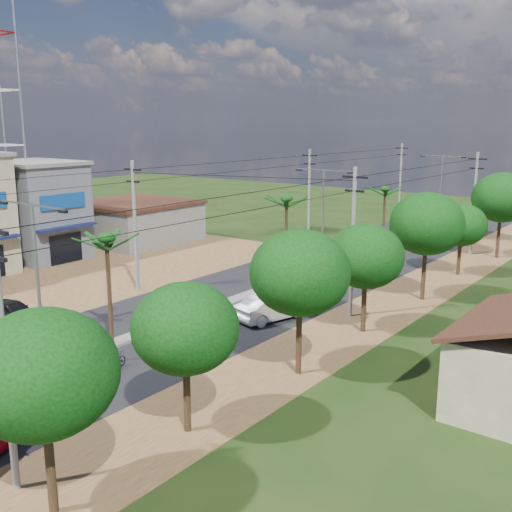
# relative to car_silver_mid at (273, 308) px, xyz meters

# --- Properties ---
(ground) EXTENTS (160.00, 160.00, 0.00)m
(ground) POSITION_rel_car_silver_mid_xyz_m (-4.22, -12.53, -0.78)
(ground) COLOR black
(ground) RESTS_ON ground
(road) EXTENTS (12.00, 110.00, 0.04)m
(road) POSITION_rel_car_silver_mid_xyz_m (-4.22, 2.47, -0.76)
(road) COLOR black
(road) RESTS_ON ground
(median) EXTENTS (1.00, 90.00, 0.18)m
(median) POSITION_rel_car_silver_mid_xyz_m (-4.22, 5.47, -0.69)
(median) COLOR #605E56
(median) RESTS_ON ground
(dirt_lot_west) EXTENTS (18.00, 46.00, 0.04)m
(dirt_lot_west) POSITION_rel_car_silver_mid_xyz_m (-19.22, -4.53, -0.76)
(dirt_lot_west) COLOR #56361D
(dirt_lot_west) RESTS_ON ground
(dirt_shoulder_east) EXTENTS (5.00, 90.00, 0.03)m
(dirt_shoulder_east) POSITION_rel_car_silver_mid_xyz_m (4.28, 2.47, -0.76)
(dirt_shoulder_east) COLOR #56361D
(dirt_shoulder_east) RESTS_ON ground
(shophouse_grey) EXTENTS (9.00, 6.40, 8.30)m
(shophouse_grey) POSITION_rel_car_silver_mid_xyz_m (-26.20, 1.47, 3.38)
(shophouse_grey) COLOR #53545B
(shophouse_grey) RESTS_ON ground
(low_shed) EXTENTS (10.40, 10.40, 3.95)m
(low_shed) POSITION_rel_car_silver_mid_xyz_m (-25.22, 11.47, 1.19)
(low_shed) COLOR #605E56
(low_shed) RESTS_ON ground
(tree_east_a) EXTENTS (4.40, 4.40, 6.37)m
(tree_east_a) POSITION_rel_car_silver_mid_xyz_m (5.28, -18.53, 3.71)
(tree_east_a) COLOR black
(tree_east_a) RESTS_ON ground
(tree_east_b) EXTENTS (4.00, 4.00, 5.83)m
(tree_east_b) POSITION_rel_car_silver_mid_xyz_m (5.08, -12.53, 3.33)
(tree_east_b) COLOR black
(tree_east_b) RESTS_ON ground
(tree_east_c) EXTENTS (4.60, 4.60, 6.83)m
(tree_east_c) POSITION_rel_car_silver_mid_xyz_m (5.48, -5.53, 4.09)
(tree_east_c) COLOR black
(tree_east_c) RESTS_ON ground
(tree_east_d) EXTENTS (4.20, 4.20, 6.13)m
(tree_east_d) POSITION_rel_car_silver_mid_xyz_m (5.18, 1.47, 3.56)
(tree_east_d) COLOR black
(tree_east_d) RESTS_ON ground
(tree_east_e) EXTENTS (4.80, 4.80, 7.14)m
(tree_east_e) POSITION_rel_car_silver_mid_xyz_m (5.38, 9.47, 4.31)
(tree_east_e) COLOR black
(tree_east_e) RESTS_ON ground
(tree_east_f) EXTENTS (3.80, 3.80, 5.52)m
(tree_east_f) POSITION_rel_car_silver_mid_xyz_m (4.98, 17.47, 3.11)
(tree_east_f) COLOR black
(tree_east_f) RESTS_ON ground
(tree_east_g) EXTENTS (5.00, 5.00, 7.38)m
(tree_east_g) POSITION_rel_car_silver_mid_xyz_m (5.58, 25.47, 4.46)
(tree_east_g) COLOR black
(tree_east_g) RESTS_ON ground
(palm_median_near) EXTENTS (2.00, 2.00, 6.15)m
(palm_median_near) POSITION_rel_car_silver_mid_xyz_m (-4.22, -8.53, 4.76)
(palm_median_near) COLOR black
(palm_median_near) RESTS_ON ground
(palm_median_mid) EXTENTS (2.00, 2.00, 6.55)m
(palm_median_mid) POSITION_rel_car_silver_mid_xyz_m (-4.22, 7.47, 5.12)
(palm_median_mid) COLOR black
(palm_median_mid) RESTS_ON ground
(palm_median_far) EXTENTS (2.00, 2.00, 5.85)m
(palm_median_far) POSITION_rel_car_silver_mid_xyz_m (-4.22, 23.47, 4.48)
(palm_median_far) COLOR black
(palm_median_far) RESTS_ON ground
(streetlight_near) EXTENTS (5.10, 0.18, 8.00)m
(streetlight_near) POSITION_rel_car_silver_mid_xyz_m (-4.22, -12.53, 4.01)
(streetlight_near) COLOR gray
(streetlight_near) RESTS_ON ground
(streetlight_mid) EXTENTS (5.10, 0.18, 8.00)m
(streetlight_mid) POSITION_rel_car_silver_mid_xyz_m (-4.22, 12.47, 4.01)
(streetlight_mid) COLOR gray
(streetlight_mid) RESTS_ON ground
(streetlight_far) EXTENTS (5.10, 0.18, 8.00)m
(streetlight_far) POSITION_rel_car_silver_mid_xyz_m (-4.22, 37.47, 4.01)
(streetlight_far) COLOR gray
(streetlight_far) RESTS_ON ground
(utility_pole_w_b) EXTENTS (1.60, 0.24, 9.00)m
(utility_pole_w_b) POSITION_rel_car_silver_mid_xyz_m (-11.22, -0.53, 3.98)
(utility_pole_w_b) COLOR #605E56
(utility_pole_w_b) RESTS_ON ground
(utility_pole_w_c) EXTENTS (1.60, 0.24, 9.00)m
(utility_pole_w_c) POSITION_rel_car_silver_mid_xyz_m (-11.22, 21.47, 3.98)
(utility_pole_w_c) COLOR #605E56
(utility_pole_w_c) RESTS_ON ground
(utility_pole_w_d) EXTENTS (1.60, 0.24, 9.00)m
(utility_pole_w_d) POSITION_rel_car_silver_mid_xyz_m (-11.22, 42.47, 3.98)
(utility_pole_w_d) COLOR #605E56
(utility_pole_w_d) RESTS_ON ground
(utility_pole_e_a) EXTENTS (1.60, 0.24, 9.00)m
(utility_pole_e_a) POSITION_rel_car_silver_mid_xyz_m (3.28, -18.53, 3.98)
(utility_pole_e_a) COLOR #605E56
(utility_pole_e_a) RESTS_ON ground
(utility_pole_e_b) EXTENTS (1.60, 0.24, 9.00)m
(utility_pole_e_b) POSITION_rel_car_silver_mid_xyz_m (3.28, 3.47, 3.98)
(utility_pole_e_b) COLOR #605E56
(utility_pole_e_b) RESTS_ON ground
(utility_pole_e_c) EXTENTS (1.60, 0.24, 9.00)m
(utility_pole_e_c) POSITION_rel_car_silver_mid_xyz_m (3.28, 25.47, 3.98)
(utility_pole_e_c) COLOR #605E56
(utility_pole_e_c) RESTS_ON ground
(car_silver_mid) EXTENTS (2.83, 4.99, 1.56)m
(car_silver_mid) POSITION_rel_car_silver_mid_xyz_m (0.00, 0.00, 0.00)
(car_silver_mid) COLOR #9D9FA4
(car_silver_mid) RESTS_ON ground
(car_white_far) EXTENTS (3.25, 4.87, 1.31)m
(car_white_far) POSITION_rel_car_silver_mid_xyz_m (-6.51, 11.80, -0.12)
(car_white_far) COLOR silver
(car_white_far) RESTS_ON ground
(car_parked_dark) EXTENTS (4.40, 2.61, 1.40)m
(car_parked_dark) POSITION_rel_car_silver_mid_xyz_m (-11.72, -9.74, -0.08)
(car_parked_dark) COLOR black
(car_parked_dark) RESTS_ON ground
(moto_rider_east) EXTENTS (0.70, 1.63, 0.83)m
(moto_rider_east) POSITION_rel_car_silver_mid_xyz_m (-1.66, -10.57, -0.36)
(moto_rider_east) COLOR black
(moto_rider_east) RESTS_ON ground
(moto_rider_west_a) EXTENTS (1.28, 1.94, 0.96)m
(moto_rider_west_a) POSITION_rel_car_silver_mid_xyz_m (-5.42, 6.61, -0.30)
(moto_rider_west_a) COLOR black
(moto_rider_west_a) RESTS_ON ground
(moto_rider_west_b) EXTENTS (0.72, 1.53, 0.89)m
(moto_rider_west_b) POSITION_rel_car_silver_mid_xyz_m (-6.20, 20.84, -0.33)
(moto_rider_west_b) COLOR black
(moto_rider_west_b) RESTS_ON ground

